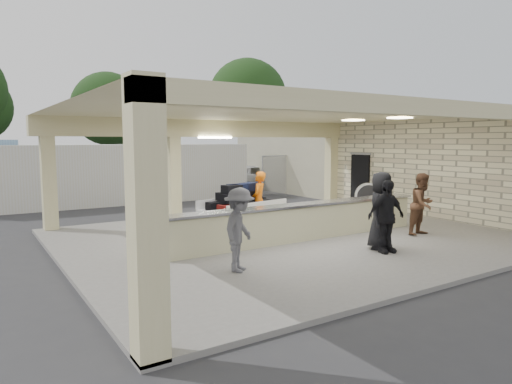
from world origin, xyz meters
TOP-DOWN VIEW (x-y plane):
  - ground at (0.00, 0.00)m, footprint 120.00×120.00m
  - pavilion at (0.21, 0.66)m, footprint 12.01×10.00m
  - baggage_counter at (0.00, -0.50)m, footprint 8.20×0.58m
  - luggage_cart at (-0.66, 1.64)m, footprint 2.60×1.88m
  - drum_fan at (5.21, 2.05)m, footprint 0.95×0.86m
  - baggage_handler at (-0.19, 1.34)m, footprint 0.70×0.70m
  - passenger_a at (3.26, -1.86)m, footprint 0.89×0.46m
  - passenger_b at (0.78, -2.73)m, footprint 1.07×0.51m
  - passenger_c at (-2.97, -2.20)m, footprint 1.10×1.03m
  - passenger_d at (0.97, -2.39)m, footprint 1.01×0.70m
  - car_white_a at (6.48, 12.20)m, footprint 4.85×2.68m
  - car_white_b at (10.20, 13.22)m, footprint 4.27×2.05m
  - car_dark at (5.67, 15.63)m, footprint 4.22×3.85m
  - container_white at (-1.82, 10.36)m, footprint 12.01×2.51m
  - fence at (11.00, 9.00)m, footprint 12.06×0.06m
  - tree_mid at (2.32, 26.16)m, footprint 6.00×5.60m
  - tree_right at (14.32, 25.16)m, footprint 7.20×7.00m
  - adjacent_building at (9.50, 10.00)m, footprint 6.00×8.00m

SIDE VIEW (x-z plane):
  - ground at x=0.00m, z-range 0.00..0.00m
  - baggage_counter at x=0.00m, z-range 0.10..1.08m
  - car_white_b at x=10.20m, z-range 0.00..1.29m
  - car_white_a at x=6.48m, z-range 0.00..1.33m
  - drum_fan at x=5.21m, z-range 0.14..1.21m
  - car_dark at x=5.67m, z-range 0.00..1.41m
  - luggage_cart at x=-0.66m, z-range 0.18..1.57m
  - passenger_c at x=-2.97m, z-range 0.10..1.83m
  - baggage_handler at x=-0.19m, z-range 0.10..1.85m
  - passenger_b at x=0.78m, z-range 0.10..1.86m
  - passenger_a at x=3.26m, z-range 0.10..1.86m
  - fence at x=11.00m, z-range 0.04..2.07m
  - passenger_d at x=0.97m, z-range 0.10..2.02m
  - container_white at x=-1.82m, z-range 0.00..2.60m
  - pavilion at x=0.21m, z-range -0.43..3.12m
  - adjacent_building at x=9.50m, z-range 0.00..3.20m
  - tree_mid at x=2.32m, z-range 0.96..8.96m
  - tree_right at x=14.32m, z-range 1.21..11.21m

